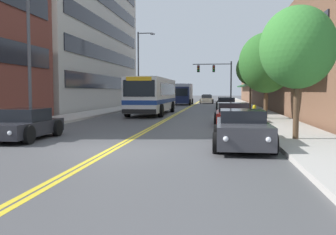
{
  "coord_description": "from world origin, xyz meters",
  "views": [
    {
      "loc": [
        3.49,
        -11.88,
        1.94
      ],
      "look_at": [
        -0.71,
        19.61,
        -0.29
      ],
      "focal_mm": 40.0,
      "sensor_mm": 36.0,
      "label": 1
    }
  ],
  "objects_px": {
    "car_silver_parked_right_far": "(227,105)",
    "car_champagne_moving_lead": "(207,99)",
    "fire_hydrant": "(254,111)",
    "street_tree_right_mid": "(266,63)",
    "car_slate_blue_moving_second": "(207,98)",
    "car_red_parked_right_end": "(233,115)",
    "street_tree_right_far": "(251,69)",
    "car_navy_parked_left_mid": "(152,103)",
    "street_tree_right_near": "(298,48)",
    "car_charcoal_parked_left_near": "(24,125)",
    "street_lamp_left_near": "(37,41)",
    "box_truck": "(182,94)",
    "city_bus": "(153,94)",
    "traffic_signal_mast": "(217,74)",
    "street_lamp_left_far": "(140,64)",
    "car_black_parked_right_mid": "(225,102)",
    "car_dark_grey_parked_right_foreground": "(242,129)"
  },
  "relations": [
    {
      "from": "car_silver_parked_right_far",
      "to": "box_truck",
      "type": "relative_size",
      "value": 0.65
    },
    {
      "from": "car_slate_blue_moving_second",
      "to": "street_lamp_left_near",
      "type": "distance_m",
      "value": 54.88
    },
    {
      "from": "city_bus",
      "to": "street_tree_right_mid",
      "type": "xyz_separation_m",
      "value": [
        8.56,
        -6.29,
        2.08
      ]
    },
    {
      "from": "car_navy_parked_left_mid",
      "to": "fire_hydrant",
      "type": "height_order",
      "value": "car_navy_parked_left_mid"
    },
    {
      "from": "car_navy_parked_left_mid",
      "to": "fire_hydrant",
      "type": "bearing_deg",
      "value": -60.77
    },
    {
      "from": "city_bus",
      "to": "street_lamp_left_near",
      "type": "height_order",
      "value": "street_lamp_left_near"
    },
    {
      "from": "car_navy_parked_left_mid",
      "to": "car_silver_parked_right_far",
      "type": "height_order",
      "value": "car_silver_parked_right_far"
    },
    {
      "from": "car_slate_blue_moving_second",
      "to": "fire_hydrant",
      "type": "distance_m",
      "value": 45.48
    },
    {
      "from": "street_lamp_left_far",
      "to": "car_slate_blue_moving_second",
      "type": "bearing_deg",
      "value": 77.86
    },
    {
      "from": "street_tree_right_mid",
      "to": "car_silver_parked_right_far",
      "type": "bearing_deg",
      "value": 101.7
    },
    {
      "from": "car_silver_parked_right_far",
      "to": "street_lamp_left_near",
      "type": "distance_m",
      "value": 21.79
    },
    {
      "from": "street_tree_right_near",
      "to": "car_champagne_moving_lead",
      "type": "bearing_deg",
      "value": 95.83
    },
    {
      "from": "car_red_parked_right_end",
      "to": "traffic_signal_mast",
      "type": "bearing_deg",
      "value": 92.02
    },
    {
      "from": "car_charcoal_parked_left_near",
      "to": "street_tree_right_mid",
      "type": "height_order",
      "value": "street_tree_right_mid"
    },
    {
      "from": "city_bus",
      "to": "street_tree_right_far",
      "type": "height_order",
      "value": "street_tree_right_far"
    },
    {
      "from": "box_truck",
      "to": "street_lamp_left_near",
      "type": "xyz_separation_m",
      "value": [
        -3.28,
        -37.54,
        2.74
      ]
    },
    {
      "from": "car_champagne_moving_lead",
      "to": "traffic_signal_mast",
      "type": "distance_m",
      "value": 10.87
    },
    {
      "from": "street_tree_right_near",
      "to": "street_tree_right_mid",
      "type": "distance_m",
      "value": 10.6
    },
    {
      "from": "car_dark_grey_parked_right_foreground",
      "to": "street_tree_right_near",
      "type": "height_order",
      "value": "street_tree_right_near"
    },
    {
      "from": "street_tree_right_mid",
      "to": "car_slate_blue_moving_second",
      "type": "bearing_deg",
      "value": 96.44
    },
    {
      "from": "car_dark_grey_parked_right_foreground",
      "to": "car_black_parked_right_mid",
      "type": "xyz_separation_m",
      "value": [
        -0.03,
        31.9,
        -0.01
      ]
    },
    {
      "from": "street_tree_right_near",
      "to": "fire_hydrant",
      "type": "xyz_separation_m",
      "value": [
        -0.46,
        11.29,
        -2.96
      ]
    },
    {
      "from": "street_tree_right_near",
      "to": "street_tree_right_mid",
      "type": "relative_size",
      "value": 0.88
    },
    {
      "from": "street_tree_right_far",
      "to": "street_tree_right_mid",
      "type": "bearing_deg",
      "value": -89.73
    },
    {
      "from": "street_lamp_left_near",
      "to": "street_tree_right_mid",
      "type": "xyz_separation_m",
      "value": [
        11.49,
        8.45,
        -0.51
      ]
    },
    {
      "from": "traffic_signal_mast",
      "to": "street_lamp_left_far",
      "type": "xyz_separation_m",
      "value": [
        -8.46,
        -9.25,
        0.79
      ]
    },
    {
      "from": "car_red_parked_right_end",
      "to": "street_tree_right_mid",
      "type": "relative_size",
      "value": 0.8
    },
    {
      "from": "car_navy_parked_left_mid",
      "to": "car_red_parked_right_end",
      "type": "distance_m",
      "value": 23.91
    },
    {
      "from": "car_dark_grey_parked_right_foreground",
      "to": "car_slate_blue_moving_second",
      "type": "bearing_deg",
      "value": 92.89
    },
    {
      "from": "car_charcoal_parked_left_near",
      "to": "street_tree_right_near",
      "type": "height_order",
      "value": "street_tree_right_near"
    },
    {
      "from": "car_charcoal_parked_left_near",
      "to": "box_truck",
      "type": "xyz_separation_m",
      "value": [
        2.65,
        40.12,
        0.98
      ]
    },
    {
      "from": "street_tree_right_mid",
      "to": "fire_hydrant",
      "type": "xyz_separation_m",
      "value": [
        -0.65,
        0.7,
        -3.19
      ]
    },
    {
      "from": "city_bus",
      "to": "car_red_parked_right_end",
      "type": "height_order",
      "value": "city_bus"
    },
    {
      "from": "car_dark_grey_parked_right_foreground",
      "to": "street_lamp_left_far",
      "type": "bearing_deg",
      "value": 108.64
    },
    {
      "from": "traffic_signal_mast",
      "to": "fire_hydrant",
      "type": "xyz_separation_m",
      "value": [
        2.55,
        -24.42,
        -3.58
      ]
    },
    {
      "from": "car_navy_parked_left_mid",
      "to": "city_bus",
      "type": "bearing_deg",
      "value": -79.38
    },
    {
      "from": "street_lamp_left_far",
      "to": "box_truck",
      "type": "bearing_deg",
      "value": 75.4
    },
    {
      "from": "car_silver_parked_right_far",
      "to": "car_champagne_moving_lead",
      "type": "xyz_separation_m",
      "value": [
        -2.6,
        24.3,
        -0.0
      ]
    },
    {
      "from": "car_silver_parked_right_far",
      "to": "street_tree_right_far",
      "type": "distance_m",
      "value": 4.06
    },
    {
      "from": "car_charcoal_parked_left_near",
      "to": "car_red_parked_right_end",
      "type": "bearing_deg",
      "value": 42.47
    },
    {
      "from": "fire_hydrant",
      "to": "car_silver_parked_right_far",
      "type": "bearing_deg",
      "value": 98.95
    },
    {
      "from": "street_lamp_left_far",
      "to": "street_tree_right_mid",
      "type": "relative_size",
      "value": 1.52
    },
    {
      "from": "car_charcoal_parked_left_near",
      "to": "street_lamp_left_far",
      "type": "relative_size",
      "value": 0.49
    },
    {
      "from": "fire_hydrant",
      "to": "car_navy_parked_left_mid",
      "type": "bearing_deg",
      "value": 119.23
    },
    {
      "from": "street_tree_right_far",
      "to": "car_champagne_moving_lead",
      "type": "bearing_deg",
      "value": 101.31
    },
    {
      "from": "car_black_parked_right_mid",
      "to": "car_dark_grey_parked_right_foreground",
      "type": "bearing_deg",
      "value": -89.94
    },
    {
      "from": "car_slate_blue_moving_second",
      "to": "street_tree_right_near",
      "type": "relative_size",
      "value": 0.96
    },
    {
      "from": "car_silver_parked_right_far",
      "to": "fire_hydrant",
      "type": "relative_size",
      "value": 5.24
    },
    {
      "from": "car_charcoal_parked_left_near",
      "to": "car_navy_parked_left_mid",
      "type": "distance_m",
      "value": 30.16
    },
    {
      "from": "car_red_parked_right_end",
      "to": "street_tree_right_far",
      "type": "xyz_separation_m",
      "value": [
        2.15,
        14.25,
        3.44
      ]
    }
  ]
}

